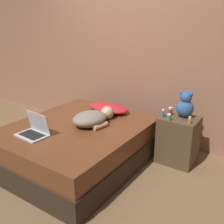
% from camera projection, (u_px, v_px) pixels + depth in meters
% --- Properties ---
extents(ground_plane, '(12.00, 12.00, 0.00)m').
position_uv_depth(ground_plane, '(79.00, 161.00, 3.38)').
color(ground_plane, brown).
extents(wall_back, '(8.00, 0.06, 2.60)m').
position_uv_depth(wall_back, '(128.00, 50.00, 3.87)').
color(wall_back, '#996B51').
rests_on(wall_back, ground_plane).
extents(bed, '(1.51, 1.81, 0.50)m').
position_uv_depth(bed, '(78.00, 144.00, 3.30)').
color(bed, '#2D2319').
rests_on(bed, ground_plane).
extents(nightstand, '(0.45, 0.38, 0.60)m').
position_uv_depth(nightstand, '(178.00, 140.00, 3.28)').
color(nightstand, brown).
rests_on(nightstand, ground_plane).
extents(pillow, '(0.60, 0.36, 0.12)m').
position_uv_depth(pillow, '(108.00, 108.00, 3.67)').
color(pillow, red).
rests_on(pillow, bed).
extents(person_lying, '(0.44, 0.64, 0.17)m').
position_uv_depth(person_lying, '(93.00, 118.00, 3.22)').
color(person_lying, gray).
rests_on(person_lying, bed).
extents(laptop, '(0.36, 0.26, 0.25)m').
position_uv_depth(laptop, '(34.00, 130.00, 2.93)').
color(laptop, silver).
rests_on(laptop, bed).
extents(teddy_bear, '(0.21, 0.21, 0.32)m').
position_uv_depth(teddy_bear, '(185.00, 106.00, 3.18)').
color(teddy_bear, '#335693').
rests_on(teddy_bear, nightstand).
extents(bottle_blue, '(0.03, 0.03, 0.10)m').
position_uv_depth(bottle_blue, '(163.00, 113.00, 3.20)').
color(bottle_blue, '#3866B2').
rests_on(bottle_blue, nightstand).
extents(bottle_amber, '(0.03, 0.03, 0.08)m').
position_uv_depth(bottle_amber, '(190.00, 120.00, 3.00)').
color(bottle_amber, gold).
rests_on(bottle_amber, nightstand).
extents(bottle_green, '(0.05, 0.05, 0.08)m').
position_uv_depth(bottle_green, '(169.00, 117.00, 3.10)').
color(bottle_green, '#3D8E4C').
rests_on(bottle_green, nightstand).
extents(bottle_red, '(0.05, 0.05, 0.10)m').
position_uv_depth(bottle_red, '(170.00, 111.00, 3.26)').
color(bottle_red, '#B72D2D').
rests_on(bottle_red, nightstand).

